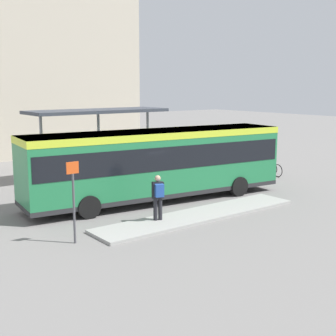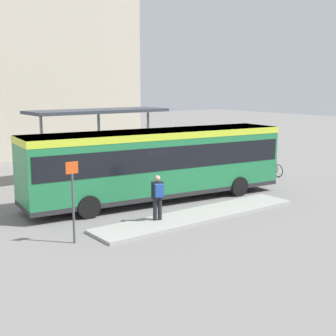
% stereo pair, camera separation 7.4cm
% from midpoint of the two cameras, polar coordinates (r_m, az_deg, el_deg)
% --- Properties ---
extents(ground_plane, '(120.00, 120.00, 0.00)m').
position_cam_midpoint_polar(ground_plane, '(21.83, -1.20, -3.97)').
color(ground_plane, slate).
extents(curb_island, '(9.46, 1.80, 0.12)m').
position_cam_midpoint_polar(curb_island, '(19.21, 3.95, -5.75)').
color(curb_island, '#9E9E99').
rests_on(curb_island, ground_plane).
extents(city_bus, '(12.59, 4.01, 3.26)m').
position_cam_midpoint_polar(city_bus, '(21.45, -1.19, 0.97)').
color(city_bus, '#237A47').
rests_on(city_bus, ground_plane).
extents(pedestrian_waiting, '(0.50, 0.54, 1.76)m').
position_cam_midpoint_polar(pedestrian_waiting, '(18.01, -1.14, -3.28)').
color(pedestrian_waiting, '#232328').
rests_on(pedestrian_waiting, curb_island).
extents(bicycle_black, '(0.48, 1.78, 0.77)m').
position_cam_midpoint_polar(bicycle_black, '(28.37, 12.63, -0.15)').
color(bicycle_black, black).
rests_on(bicycle_black, ground_plane).
extents(bicycle_blue, '(0.48, 1.56, 0.68)m').
position_cam_midpoint_polar(bicycle_blue, '(29.00, 11.97, 0.01)').
color(bicycle_blue, black).
rests_on(bicycle_blue, ground_plane).
extents(bicycle_orange, '(0.48, 1.52, 0.66)m').
position_cam_midpoint_polar(bicycle_orange, '(29.46, 11.06, 0.18)').
color(bicycle_orange, black).
rests_on(bicycle_orange, ground_plane).
extents(bicycle_yellow, '(0.48, 1.57, 0.68)m').
position_cam_midpoint_polar(bicycle_yellow, '(29.68, 9.71, 0.32)').
color(bicycle_yellow, black).
rests_on(bicycle_yellow, ground_plane).
extents(station_shelter, '(8.13, 2.71, 3.93)m').
position_cam_midpoint_polar(station_shelter, '(27.22, -8.41, 6.61)').
color(station_shelter, '#383D47').
rests_on(station_shelter, ground_plane).
extents(potted_planter_near_shelter, '(0.98, 0.98, 1.31)m').
position_cam_midpoint_polar(potted_planter_near_shelter, '(24.78, -8.57, -0.81)').
color(potted_planter_near_shelter, slate).
rests_on(potted_planter_near_shelter, ground_plane).
extents(potted_planter_far_side, '(0.99, 0.99, 1.48)m').
position_cam_midpoint_polar(potted_planter_far_side, '(25.44, -4.44, -0.21)').
color(potted_planter_far_side, slate).
rests_on(potted_planter_far_side, ground_plane).
extents(platform_sign, '(0.44, 0.08, 2.80)m').
position_cam_midpoint_polar(platform_sign, '(15.96, -11.38, -3.65)').
color(platform_sign, '#4C4C51').
rests_on(platform_sign, ground_plane).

